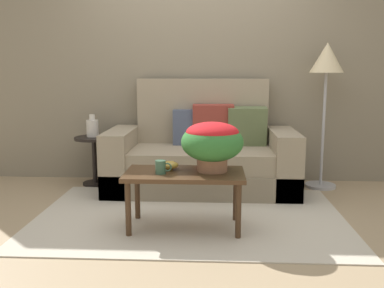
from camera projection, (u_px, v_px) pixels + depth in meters
ground_plane at (190, 216)px, 3.65m from camera, size 14.00×14.00×0.00m
wall_back at (197, 63)px, 4.74m from camera, size 6.40×0.12×2.66m
area_rug at (190, 217)px, 3.62m from camera, size 2.61×1.73×0.01m
couch at (203, 157)px, 4.44m from camera, size 1.94×0.88×1.15m
coffee_table at (185, 179)px, 3.30m from camera, size 0.93×0.49×0.46m
side_table at (94, 152)px, 4.61m from camera, size 0.41×0.41×0.53m
floor_lamp at (326, 70)px, 4.36m from camera, size 0.34×0.34×1.52m
potted_plant at (212, 141)px, 3.28m from camera, size 0.49×0.49×0.39m
coffee_mug at (161, 167)px, 3.22m from camera, size 0.13×0.08×0.10m
snack_bowl at (170, 165)px, 3.35m from camera, size 0.14×0.14×0.07m
table_vase at (92, 128)px, 4.58m from camera, size 0.13×0.13×0.24m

